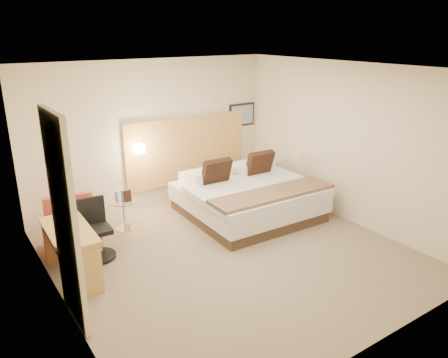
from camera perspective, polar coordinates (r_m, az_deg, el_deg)
floor at (r=6.64m, az=0.80°, el=-9.73°), size 4.80×5.00×0.02m
ceiling at (r=5.85m, az=0.93°, el=14.36°), size 4.80×5.00×0.02m
wall_back at (r=8.22m, az=-9.27°, el=5.85°), size 4.80×0.02×2.70m
wall_front at (r=4.43m, az=19.92°, el=-6.61°), size 4.80×0.02×2.70m
wall_left at (r=5.20m, az=-21.52°, el=-3.04°), size 0.02×5.00×2.70m
wall_right at (r=7.70m, az=15.77°, el=4.49°), size 0.02×5.00×2.70m
headboard_panel at (r=8.59m, az=-4.79°, el=3.84°), size 2.60×0.04×1.30m
art_frame at (r=9.18m, az=2.34°, el=8.39°), size 0.62×0.03×0.47m
art_canvas at (r=9.16m, az=2.42°, el=8.37°), size 0.54×0.01×0.39m
lamp_arm at (r=8.05m, az=-11.18°, el=3.99°), size 0.02×0.12×0.02m
lamp_shade at (r=8.00m, az=-11.00°, el=3.90°), size 0.15×0.15×0.15m
curtain at (r=5.03m, az=-20.11°, el=-5.21°), size 0.06×0.90×2.42m
bottle_a at (r=7.35m, az=-13.84°, el=-2.24°), size 0.06×0.06×0.18m
bottle_b at (r=7.37m, az=-13.10°, el=-2.12°), size 0.06×0.06×0.18m
menu_folder at (r=7.31m, az=-12.49°, el=-2.16°), size 0.12×0.06×0.20m
bed at (r=7.82m, az=3.06°, el=-2.32°), size 2.23×2.17×1.06m
lounge_chair at (r=7.10m, az=-19.19°, el=-6.03°), size 0.80×0.72×0.77m
side_table at (r=7.46m, az=-12.91°, el=-4.44°), size 0.50×0.50×0.50m
desk at (r=6.11m, az=-19.31°, el=-7.43°), size 0.58×1.19×0.73m
desk_chair at (r=6.65m, az=-16.38°, el=-6.93°), size 0.53×0.53×0.88m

